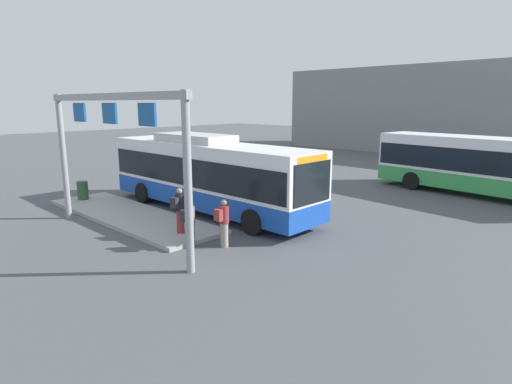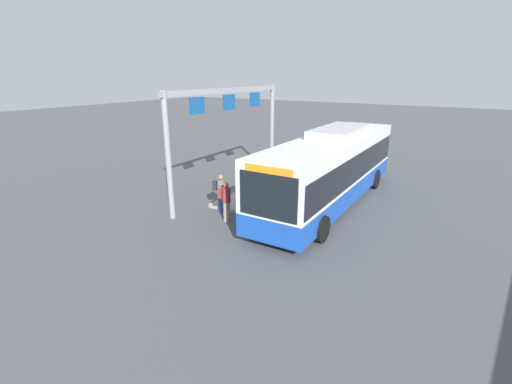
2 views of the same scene
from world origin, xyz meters
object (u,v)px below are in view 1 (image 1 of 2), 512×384
at_px(bus_main, 208,172).
at_px(person_boarding, 189,223).
at_px(person_waiting_near, 224,222).
at_px(trash_bin, 83,190).
at_px(bus_background_left, 483,163).
at_px(person_waiting_mid, 179,209).

xyz_separation_m(bus_main, person_boarding, (3.45, -3.70, -0.92)).
relative_size(bus_main, person_waiting_near, 6.94).
relative_size(person_boarding, trash_bin, 1.86).
distance_m(bus_main, bus_background_left, 14.43).
bearing_deg(bus_background_left, trash_bin, -125.83).
height_order(bus_background_left, trash_bin, bus_background_left).
distance_m(person_boarding, trash_bin, 9.24).
relative_size(bus_main, person_boarding, 6.94).
bearing_deg(bus_background_left, bus_main, -117.47).
xyz_separation_m(bus_background_left, person_waiting_mid, (-5.79, -15.22, -0.73)).
bearing_deg(person_boarding, bus_background_left, -32.83).
bearing_deg(trash_bin, person_waiting_mid, 0.12).
xyz_separation_m(person_waiting_near, trash_bin, (-9.99, -0.40, -0.28)).
relative_size(bus_main, bus_background_left, 1.04).
height_order(person_waiting_near, trash_bin, person_waiting_near).
height_order(bus_main, person_boarding, bus_main).
xyz_separation_m(person_boarding, trash_bin, (-9.22, 0.46, -0.28)).
distance_m(bus_main, trash_bin, 6.72).
distance_m(bus_background_left, person_waiting_near, 15.34).
height_order(bus_main, bus_background_left, bus_main).
height_order(person_boarding, person_waiting_mid, person_waiting_mid).
distance_m(bus_main, person_waiting_mid, 4.00).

